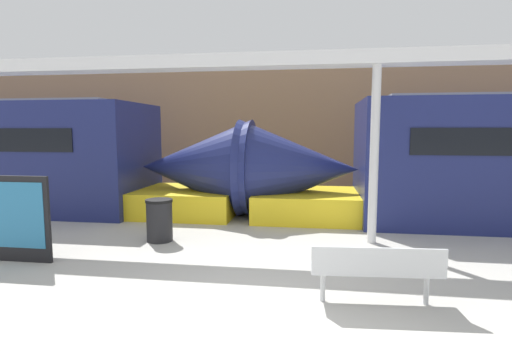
{
  "coord_description": "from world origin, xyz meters",
  "views": [
    {
      "loc": [
        0.76,
        -4.85,
        2.32
      ],
      "look_at": [
        -0.44,
        3.22,
        1.4
      ],
      "focal_mm": 28.0,
      "sensor_mm": 36.0,
      "label": 1
    }
  ],
  "objects_px": {
    "poster_board": "(21,219)",
    "trash_bin": "(159,220)",
    "support_column_near": "(374,156)",
    "bench_near": "(376,268)"
  },
  "relations": [
    {
      "from": "bench_near",
      "to": "support_column_near",
      "type": "distance_m",
      "value": 3.4
    },
    {
      "from": "bench_near",
      "to": "support_column_near",
      "type": "height_order",
      "value": "support_column_near"
    },
    {
      "from": "poster_board",
      "to": "trash_bin",
      "type": "bearing_deg",
      "value": 41.06
    },
    {
      "from": "poster_board",
      "to": "support_column_near",
      "type": "xyz_separation_m",
      "value": [
        6.32,
        2.19,
        1.03
      ]
    },
    {
      "from": "trash_bin",
      "to": "support_column_near",
      "type": "height_order",
      "value": "support_column_near"
    },
    {
      "from": "trash_bin",
      "to": "support_column_near",
      "type": "distance_m",
      "value": 4.67
    },
    {
      "from": "poster_board",
      "to": "support_column_near",
      "type": "bearing_deg",
      "value": 19.07
    },
    {
      "from": "bench_near",
      "to": "poster_board",
      "type": "xyz_separation_m",
      "value": [
        -5.95,
        0.93,
        0.27
      ]
    },
    {
      "from": "bench_near",
      "to": "support_column_near",
      "type": "bearing_deg",
      "value": 79.38
    },
    {
      "from": "bench_near",
      "to": "trash_bin",
      "type": "height_order",
      "value": "trash_bin"
    }
  ]
}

